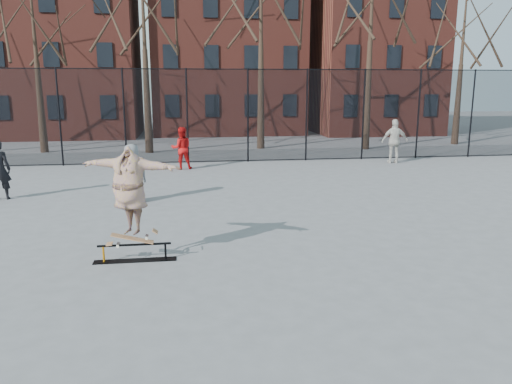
{
  "coord_description": "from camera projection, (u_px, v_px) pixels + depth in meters",
  "views": [
    {
      "loc": [
        -1.52,
        -8.56,
        3.34
      ],
      "look_at": [
        -0.09,
        1.5,
        1.14
      ],
      "focal_mm": 35.0,
      "sensor_mm": 36.0,
      "label": 1
    }
  ],
  "objects": [
    {
      "name": "ground",
      "position": [
        272.0,
        269.0,
        9.2
      ],
      "size": [
        100.0,
        100.0,
        0.0
      ],
      "primitive_type": "plane",
      "color": "slate"
    },
    {
      "name": "skate_rail",
      "position": [
        135.0,
        254.0,
        9.6
      ],
      "size": [
        1.57,
        0.24,
        0.35
      ],
      "color": "black",
      "rests_on": "ground"
    },
    {
      "name": "skateboard",
      "position": [
        133.0,
        241.0,
        9.54
      ],
      "size": [
        0.87,
        0.21,
        0.1
      ],
      "primitive_type": null,
      "color": "#8E5D38",
      "rests_on": "skate_rail"
    },
    {
      "name": "skater",
      "position": [
        130.0,
        196.0,
        9.36
      ],
      "size": [
        2.1,
        1.35,
        1.67
      ],
      "primitive_type": "imported",
      "rotation": [
        0.0,
        0.0,
        -0.42
      ],
      "color": "#473687",
      "rests_on": "skateboard"
    },
    {
      "name": "bystander_grey",
      "position": [
        133.0,
        173.0,
        14.22
      ],
      "size": [
        0.97,
        0.82,
        1.69
      ],
      "primitive_type": "imported",
      "rotation": [
        0.0,
        0.0,
        3.54
      ],
      "color": "slate",
      "rests_on": "ground"
    },
    {
      "name": "bystander_red",
      "position": [
        181.0,
        148.0,
        19.88
      ],
      "size": [
        0.88,
        0.72,
        1.68
      ],
      "primitive_type": "imported",
      "rotation": [
        0.0,
        0.0,
        3.25
      ],
      "color": "#B81010",
      "rests_on": "ground"
    },
    {
      "name": "bystander_white",
      "position": [
        395.0,
        141.0,
        21.38
      ],
      "size": [
        1.16,
        0.63,
        1.88
      ],
      "primitive_type": "imported",
      "rotation": [
        0.0,
        0.0,
        2.98
      ],
      "color": "beige",
      "rests_on": "ground"
    },
    {
      "name": "fence",
      "position": [
        220.0,
        115.0,
        21.34
      ],
      "size": [
        34.03,
        0.07,
        4.0
      ],
      "color": "black",
      "rests_on": "ground"
    },
    {
      "name": "tree_row",
      "position": [
        207.0,
        0.0,
        24.2
      ],
      "size": [
        33.66,
        7.46,
        10.67
      ],
      "color": "black",
      "rests_on": "ground"
    },
    {
      "name": "rowhouses",
      "position": [
        216.0,
        42.0,
        33.17
      ],
      "size": [
        29.0,
        7.0,
        13.0
      ],
      "color": "maroon",
      "rests_on": "ground"
    }
  ]
}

